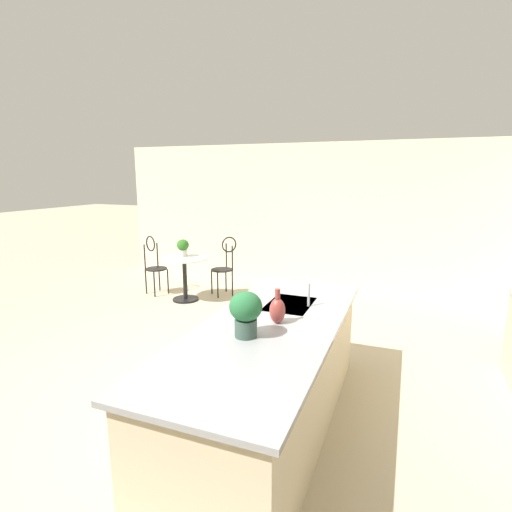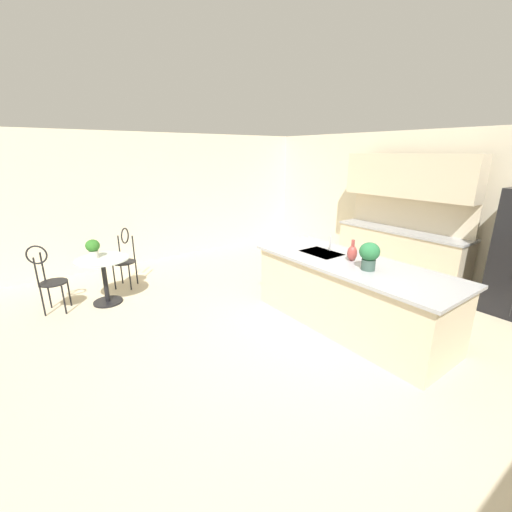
# 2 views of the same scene
# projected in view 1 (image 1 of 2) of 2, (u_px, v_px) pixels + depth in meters

# --- Properties ---
(ground_plane) EXTENTS (40.00, 40.00, 0.00)m
(ground_plane) POSITION_uv_depth(u_px,v_px,m) (200.00, 389.00, 3.96)
(ground_plane) COLOR beige
(wall_left_window) EXTENTS (0.12, 7.80, 2.70)m
(wall_left_window) POSITION_uv_depth(u_px,v_px,m) (307.00, 215.00, 7.58)
(wall_left_window) COLOR beige
(wall_left_window) RESTS_ON ground
(kitchen_island) EXTENTS (2.80, 1.06, 0.92)m
(kitchen_island) POSITION_uv_depth(u_px,v_px,m) (270.00, 376.00, 3.29)
(kitchen_island) COLOR beige
(kitchen_island) RESTS_ON ground
(bistro_table) EXTENTS (0.80, 0.80, 0.74)m
(bistro_table) POSITION_uv_depth(u_px,v_px,m) (185.00, 275.00, 6.69)
(bistro_table) COLOR black
(bistro_table) RESTS_ON ground
(chair_near_window) EXTENTS (0.50, 0.52, 1.04)m
(chair_near_window) POSITION_uv_depth(u_px,v_px,m) (154.00, 262.00, 7.08)
(chair_near_window) COLOR black
(chair_near_window) RESTS_ON ground
(chair_by_island) EXTENTS (0.54, 0.54, 1.04)m
(chair_by_island) POSITION_uv_depth(u_px,v_px,m) (225.00, 263.00, 7.00)
(chair_by_island) COLOR black
(chair_by_island) RESTS_ON ground
(sink_faucet) EXTENTS (0.02, 0.02, 0.22)m
(sink_faucet) POSITION_uv_depth(u_px,v_px,m) (309.00, 295.00, 3.62)
(sink_faucet) COLOR #B2B5BA
(sink_faucet) RESTS_ON kitchen_island
(potted_plant_on_table) EXTENTS (0.21, 0.21, 0.29)m
(potted_plant_on_table) POSITION_uv_depth(u_px,v_px,m) (183.00, 247.00, 6.73)
(potted_plant_on_table) COLOR beige
(potted_plant_on_table) RESTS_ON bistro_table
(potted_plant_counter_near) EXTENTS (0.25, 0.25, 0.35)m
(potted_plant_counter_near) POSITION_uv_depth(u_px,v_px,m) (246.00, 311.00, 2.92)
(potted_plant_counter_near) COLOR #385147
(potted_plant_counter_near) RESTS_ON kitchen_island
(vase_on_counter) EXTENTS (0.13, 0.13, 0.29)m
(vase_on_counter) POSITION_uv_depth(u_px,v_px,m) (277.00, 310.00, 3.21)
(vase_on_counter) COLOR #993D38
(vase_on_counter) RESTS_ON kitchen_island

